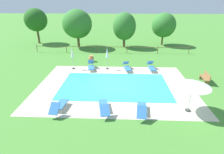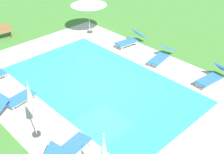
{
  "view_description": "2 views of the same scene",
  "coord_description": "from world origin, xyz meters",
  "px_view_note": "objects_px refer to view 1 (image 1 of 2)",
  "views": [
    {
      "loc": [
        0.36,
        -13.94,
        6.93
      ],
      "look_at": [
        -0.24,
        0.5,
        0.6
      ],
      "focal_mm": 28.87,
      "sensor_mm": 36.0,
      "label": 1
    },
    {
      "loc": [
        -8.7,
        7.61,
        7.63
      ],
      "look_at": [
        -0.61,
        -0.15,
        0.61
      ],
      "focal_mm": 47.04,
      "sensor_mm": 36.0,
      "label": 2
    }
  ],
  "objects_px": {
    "sun_lounger_north_mid": "(59,105)",
    "wooden_bench_lawn_side": "(205,77)",
    "patio_umbrella_closed_row_mid_west": "(107,54)",
    "sun_lounger_north_near_steps": "(91,66)",
    "sun_lounger_south_mid": "(104,106)",
    "patio_umbrella_open_foreground": "(193,83)",
    "tree_far_west": "(124,26)",
    "terracotta_urn_near_fence": "(91,58)",
    "sun_lounger_north_far": "(127,67)",
    "tree_west_mid": "(164,25)",
    "tree_centre": "(36,20)",
    "tree_east_mid": "(77,24)",
    "sun_lounger_north_end": "(142,109)",
    "sun_lounger_south_near_corner": "(151,67)",
    "patio_umbrella_closed_row_west": "(72,54)"
  },
  "relations": [
    {
      "from": "sun_lounger_north_mid",
      "to": "wooden_bench_lawn_side",
      "type": "height_order",
      "value": "sun_lounger_north_mid"
    },
    {
      "from": "patio_umbrella_closed_row_mid_west",
      "to": "sun_lounger_north_near_steps",
      "type": "bearing_deg",
      "value": -173.79
    },
    {
      "from": "sun_lounger_north_near_steps",
      "to": "sun_lounger_south_mid",
      "type": "height_order",
      "value": "sun_lounger_north_near_steps"
    },
    {
      "from": "patio_umbrella_open_foreground",
      "to": "tree_far_west",
      "type": "xyz_separation_m",
      "value": [
        -3.97,
        17.09,
        1.06
      ]
    },
    {
      "from": "terracotta_urn_near_fence",
      "to": "sun_lounger_north_far",
      "type": "bearing_deg",
      "value": -32.92
    },
    {
      "from": "tree_west_mid",
      "to": "tree_centre",
      "type": "distance_m",
      "value": 20.3
    },
    {
      "from": "wooden_bench_lawn_side",
      "to": "tree_west_mid",
      "type": "distance_m",
      "value": 14.33
    },
    {
      "from": "terracotta_urn_near_fence",
      "to": "sun_lounger_north_mid",
      "type": "bearing_deg",
      "value": -93.43
    },
    {
      "from": "patio_umbrella_open_foreground",
      "to": "terracotta_urn_near_fence",
      "type": "relative_size",
      "value": 3.34
    },
    {
      "from": "terracotta_urn_near_fence",
      "to": "tree_centre",
      "type": "relative_size",
      "value": 0.12
    },
    {
      "from": "tree_centre",
      "to": "tree_east_mid",
      "type": "distance_m",
      "value": 7.61
    },
    {
      "from": "terracotta_urn_near_fence",
      "to": "tree_centre",
      "type": "xyz_separation_m",
      "value": [
        -10.12,
        9.12,
        3.38
      ]
    },
    {
      "from": "sun_lounger_north_end",
      "to": "tree_east_mid",
      "type": "bearing_deg",
      "value": 114.33
    },
    {
      "from": "patio_umbrella_open_foreground",
      "to": "tree_far_west",
      "type": "distance_m",
      "value": 17.58
    },
    {
      "from": "sun_lounger_south_mid",
      "to": "patio_umbrella_closed_row_mid_west",
      "type": "height_order",
      "value": "patio_umbrella_closed_row_mid_west"
    },
    {
      "from": "sun_lounger_north_mid",
      "to": "sun_lounger_north_end",
      "type": "xyz_separation_m",
      "value": [
        5.45,
        -0.16,
        -0.0
      ]
    },
    {
      "from": "sun_lounger_north_end",
      "to": "sun_lounger_south_mid",
      "type": "xyz_separation_m",
      "value": [
        -2.48,
        0.22,
        -0.02
      ]
    },
    {
      "from": "patio_umbrella_closed_row_mid_west",
      "to": "tree_far_west",
      "type": "height_order",
      "value": "tree_far_west"
    },
    {
      "from": "sun_lounger_south_mid",
      "to": "patio_umbrella_closed_row_mid_west",
      "type": "xyz_separation_m",
      "value": [
        -0.29,
        7.81,
        1.29
      ]
    },
    {
      "from": "sun_lounger_north_near_steps",
      "to": "tree_centre",
      "type": "distance_m",
      "value": 16.09
    },
    {
      "from": "sun_lounger_south_near_corner",
      "to": "terracotta_urn_near_fence",
      "type": "bearing_deg",
      "value": 158.88
    },
    {
      "from": "sun_lounger_south_mid",
      "to": "patio_umbrella_open_foreground",
      "type": "distance_m",
      "value": 5.88
    },
    {
      "from": "terracotta_urn_near_fence",
      "to": "tree_west_mid",
      "type": "distance_m",
      "value": 13.64
    },
    {
      "from": "patio_umbrella_open_foreground",
      "to": "wooden_bench_lawn_side",
      "type": "height_order",
      "value": "patio_umbrella_open_foreground"
    },
    {
      "from": "tree_west_mid",
      "to": "patio_umbrella_closed_row_mid_west",
      "type": "bearing_deg",
      "value": -126.06
    },
    {
      "from": "tree_east_mid",
      "to": "tree_far_west",
      "type": "bearing_deg",
      "value": 3.24
    },
    {
      "from": "sun_lounger_north_end",
      "to": "patio_umbrella_closed_row_west",
      "type": "height_order",
      "value": "patio_umbrella_closed_row_west"
    },
    {
      "from": "tree_west_mid",
      "to": "sun_lounger_north_mid",
      "type": "bearing_deg",
      "value": -119.59
    },
    {
      "from": "sun_lounger_north_far",
      "to": "terracotta_urn_near_fence",
      "type": "relative_size",
      "value": 2.98
    },
    {
      "from": "patio_umbrella_closed_row_west",
      "to": "wooden_bench_lawn_side",
      "type": "relative_size",
      "value": 1.59
    },
    {
      "from": "tree_far_west",
      "to": "tree_west_mid",
      "type": "bearing_deg",
      "value": 14.61
    },
    {
      "from": "tree_far_west",
      "to": "sun_lounger_south_mid",
      "type": "bearing_deg",
      "value": -95.49
    },
    {
      "from": "sun_lounger_north_mid",
      "to": "sun_lounger_north_end",
      "type": "distance_m",
      "value": 5.46
    },
    {
      "from": "sun_lounger_north_near_steps",
      "to": "tree_centre",
      "type": "height_order",
      "value": "tree_centre"
    },
    {
      "from": "sun_lounger_north_near_steps",
      "to": "sun_lounger_north_mid",
      "type": "relative_size",
      "value": 0.99
    },
    {
      "from": "patio_umbrella_closed_row_mid_west",
      "to": "tree_far_west",
      "type": "distance_m",
      "value": 9.81
    },
    {
      "from": "sun_lounger_south_mid",
      "to": "patio_umbrella_open_foreground",
      "type": "height_order",
      "value": "patio_umbrella_open_foreground"
    },
    {
      "from": "sun_lounger_north_end",
      "to": "tree_east_mid",
      "type": "height_order",
      "value": "tree_east_mid"
    },
    {
      "from": "patio_umbrella_open_foreground",
      "to": "sun_lounger_north_far",
      "type": "bearing_deg",
      "value": 117.66
    },
    {
      "from": "tree_far_west",
      "to": "tree_east_mid",
      "type": "xyz_separation_m",
      "value": [
        -6.94,
        -0.39,
        0.37
      ]
    },
    {
      "from": "tree_far_west",
      "to": "tree_east_mid",
      "type": "relative_size",
      "value": 0.92
    },
    {
      "from": "sun_lounger_north_far",
      "to": "tree_west_mid",
      "type": "distance_m",
      "value": 13.15
    },
    {
      "from": "tree_west_mid",
      "to": "tree_centre",
      "type": "height_order",
      "value": "tree_centre"
    },
    {
      "from": "sun_lounger_north_near_steps",
      "to": "tree_west_mid",
      "type": "bearing_deg",
      "value": 49.06
    },
    {
      "from": "sun_lounger_north_end",
      "to": "tree_east_mid",
      "type": "relative_size",
      "value": 0.37
    },
    {
      "from": "patio_umbrella_open_foreground",
      "to": "sun_lounger_south_mid",
      "type": "bearing_deg",
      "value": -177.78
    },
    {
      "from": "sun_lounger_north_far",
      "to": "patio_umbrella_closed_row_mid_west",
      "type": "xyz_separation_m",
      "value": [
        -2.08,
        0.26,
        1.27
      ]
    },
    {
      "from": "sun_lounger_south_mid",
      "to": "tree_west_mid",
      "type": "xyz_separation_m",
      "value": [
        7.8,
        18.91,
        2.75
      ]
    },
    {
      "from": "tree_west_mid",
      "to": "wooden_bench_lawn_side",
      "type": "bearing_deg",
      "value": -86.41
    },
    {
      "from": "sun_lounger_north_far",
      "to": "tree_east_mid",
      "type": "xyz_separation_m",
      "value": [
        -7.06,
        9.37,
        3.1
      ]
    }
  ]
}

